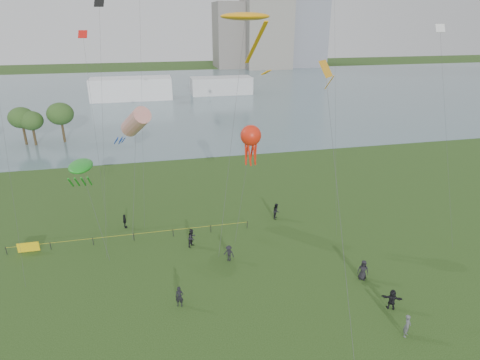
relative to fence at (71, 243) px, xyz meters
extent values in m
plane|color=#1E3912|center=(16.10, -15.43, -0.55)|extent=(400.00, 400.00, 0.00)
cube|color=slate|center=(16.10, 84.57, -0.53)|extent=(400.00, 120.00, 0.08)
cube|color=gray|center=(62.10, 146.57, 18.45)|extent=(20.00, 20.00, 38.00)
cube|color=slate|center=(48.10, 152.57, 13.45)|extent=(16.00, 18.00, 28.00)
cube|color=white|center=(4.10, 79.57, 2.45)|extent=(22.00, 8.00, 6.00)
cube|color=silver|center=(30.10, 82.57, 1.95)|extent=(18.00, 7.00, 5.00)
cylinder|color=#3B2D1A|center=(-13.58, 39.02, 0.98)|extent=(0.44, 0.44, 3.06)
ellipsoid|color=#355823|center=(-13.58, 39.02, 4.41)|extent=(4.35, 4.35, 3.67)
cylinder|color=#3B2D1A|center=(-7.08, 39.12, 1.09)|extent=(0.44, 0.44, 3.28)
ellipsoid|color=#355823|center=(-7.08, 39.12, 4.77)|extent=(4.67, 4.67, 3.94)
cylinder|color=#3B2D1A|center=(-11.80, 38.17, 0.84)|extent=(0.44, 0.44, 2.79)
ellipsoid|color=#355823|center=(-11.80, 38.17, 3.98)|extent=(3.97, 3.97, 3.35)
cylinder|color=black|center=(-5.88, 0.00, -0.13)|extent=(0.07, 0.07, 0.85)
cylinder|color=black|center=(-1.88, 0.00, -0.13)|extent=(0.07, 0.07, 0.85)
cylinder|color=black|center=(2.12, 0.00, -0.13)|extent=(0.07, 0.07, 0.85)
cylinder|color=black|center=(6.12, 0.00, -0.13)|extent=(0.07, 0.07, 0.85)
cylinder|color=black|center=(10.12, 0.00, -0.13)|extent=(0.07, 0.07, 0.85)
cylinder|color=black|center=(14.12, 0.00, -0.13)|extent=(0.07, 0.07, 0.85)
cylinder|color=black|center=(18.12, 0.00, -0.13)|extent=(0.07, 0.07, 0.85)
cylinder|color=#CDCA18|center=(6.12, 0.00, 0.19)|extent=(24.00, 0.03, 0.03)
cube|color=yellow|center=(-3.88, 0.00, 0.00)|extent=(2.00, 0.04, 1.00)
imported|color=#525659|center=(25.53, -18.03, 0.34)|extent=(0.78, 0.76, 1.80)
imported|color=black|center=(11.86, -2.42, 0.41)|extent=(1.17, 1.17, 1.92)
imported|color=black|center=(14.95, -5.76, 0.25)|extent=(1.19, 1.09, 1.60)
imported|color=black|center=(5.13, 3.02, 0.24)|extent=(0.39, 0.94, 1.59)
imported|color=black|center=(25.81, -11.15, 0.38)|extent=(1.07, 0.92, 1.86)
imported|color=black|center=(26.12, -15.16, 0.30)|extent=(1.64, 1.18, 1.71)
imported|color=black|center=(9.90, -11.20, 0.32)|extent=(0.72, 0.56, 1.75)
imported|color=black|center=(21.91, 1.56, 0.36)|extent=(1.02, 1.11, 1.84)
cylinder|color=#3F3F42|center=(16.50, -0.14, 10.18)|extent=(4.80, 9.53, 21.47)
ellipsoid|color=#FFA20D|center=(18.88, 4.61, 20.91)|extent=(5.08, 3.18, 0.79)
cube|color=#FFA20D|center=(18.88, 0.41, 18.51)|extent=(0.36, 6.98, 4.09)
cube|color=#FFA20D|center=(18.88, -3.39, 16.41)|extent=(0.95, 0.95, 0.42)
cylinder|color=#3F3F42|center=(6.58, 3.15, 4.93)|extent=(1.30, 5.85, 10.98)
cylinder|color=red|center=(7.21, 6.06, 10.41)|extent=(3.80, 5.22, 3.92)
cylinder|color=#1A3BBB|center=(5.81, 4.86, 8.81)|extent=(0.60, 1.13, 0.88)
cylinder|color=#1A3BBB|center=(5.54, 5.25, 8.81)|extent=(0.60, 1.13, 0.88)
cylinder|color=#1A3BBB|center=(5.09, 5.10, 8.81)|extent=(0.60, 1.13, 0.88)
cylinder|color=#1A3BBB|center=(5.09, 4.63, 8.81)|extent=(0.60, 1.13, 0.88)
cylinder|color=#1A3BBB|center=(5.54, 4.48, 8.81)|extent=(0.60, 1.13, 0.88)
cylinder|color=#3F3F42|center=(2.94, -1.21, 3.56)|extent=(2.04, 4.18, 8.24)
ellipsoid|color=#1A901D|center=(1.93, 0.86, 7.67)|extent=(2.22, 4.00, 0.78)
cylinder|color=#1A901D|center=(1.13, -0.74, 6.67)|extent=(0.16, 1.79, 1.54)
cylinder|color=#1A901D|center=(1.68, -0.74, 6.67)|extent=(0.16, 1.79, 1.54)
cylinder|color=#1A901D|center=(2.23, -0.74, 6.67)|extent=(0.16, 1.79, 1.54)
cylinder|color=#1A901D|center=(2.78, -0.74, 6.67)|extent=(0.16, 1.79, 1.54)
cylinder|color=#3F3F42|center=(17.08, -2.18, 4.88)|extent=(1.96, 1.44, 10.88)
sphere|color=red|center=(18.05, -1.47, 10.32)|extent=(2.01, 2.01, 2.01)
cylinder|color=red|center=(18.55, -1.47, 8.72)|extent=(0.18, 0.54, 2.60)
cylinder|color=red|center=(18.30, -1.04, 8.72)|extent=(0.49, 0.36, 2.61)
cylinder|color=red|center=(17.80, -1.04, 8.72)|extent=(0.49, 0.36, 2.61)
cylinder|color=red|center=(17.55, -1.47, 8.72)|extent=(0.18, 0.54, 2.60)
cylinder|color=red|center=(17.80, -1.90, 8.72)|extent=(0.49, 0.36, 2.61)
cylinder|color=red|center=(18.30, -1.90, 8.72)|extent=(0.49, 0.36, 2.61)
cylinder|color=#3F3F42|center=(21.85, -13.06, 8.12)|extent=(3.34, 15.55, 17.37)
cube|color=orange|center=(23.50, -5.30, 16.80)|extent=(1.64, 1.64, 1.34)
cylinder|color=orange|center=(23.50, -6.20, 15.80)|extent=(0.08, 1.58, 1.35)
cube|color=black|center=(5.06, 4.74, 22.08)|extent=(1.04, 1.00, 0.76)
cube|color=white|center=(37.20, -0.92, 19.83)|extent=(0.97, 0.68, 0.76)
cube|color=red|center=(2.71, 8.69, 19.21)|extent=(1.01, 0.76, 0.76)
camera|label=1|loc=(8.90, -37.48, 20.74)|focal=30.00mm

